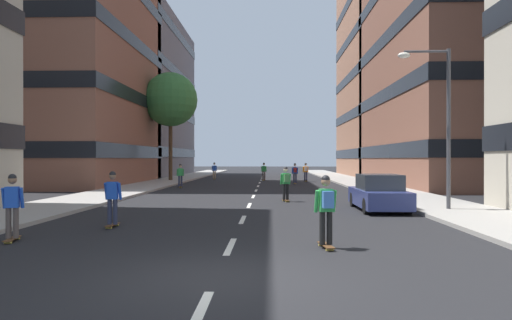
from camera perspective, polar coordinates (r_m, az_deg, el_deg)
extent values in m
plane|color=black|center=(38.20, 0.34, -3.10)|extent=(178.51, 178.51, 0.00)
cube|color=#9E9991|center=(42.99, -11.08, -2.64)|extent=(3.71, 81.82, 0.14)
cube|color=#9E9991|center=(42.58, 12.13, -2.67)|extent=(3.71, 81.82, 0.14)
cube|color=silver|center=(6.81, -7.10, -18.45)|extent=(0.16, 2.20, 0.01)
cube|color=silver|center=(11.63, -3.20, -10.61)|extent=(0.16, 2.20, 0.01)
cube|color=silver|center=(16.55, -1.66, -7.38)|extent=(0.16, 2.20, 0.01)
cube|color=silver|center=(21.51, -0.84, -5.63)|extent=(0.16, 2.20, 0.01)
cube|color=silver|center=(26.49, -0.33, -4.54)|extent=(0.16, 2.20, 0.01)
cube|color=silver|center=(31.47, 0.01, -3.79)|extent=(0.16, 2.20, 0.01)
cube|color=silver|center=(36.46, 0.26, -3.25)|extent=(0.16, 2.20, 0.01)
cube|color=silver|center=(41.45, 0.46, -2.83)|extent=(0.16, 2.20, 0.01)
cube|color=silver|center=(46.44, 0.61, -2.51)|extent=(0.16, 2.20, 0.01)
cube|color=silver|center=(51.43, 0.73, -2.25)|extent=(0.16, 2.20, 0.01)
cube|color=silver|center=(56.43, 0.83, -2.04)|extent=(0.16, 2.20, 0.01)
cube|color=silver|center=(61.42, 0.91, -1.86)|extent=(0.16, 2.20, 0.01)
cube|color=silver|center=(66.42, 0.98, -1.70)|extent=(0.16, 2.20, 0.01)
cube|color=silver|center=(71.42, 1.04, -1.57)|extent=(0.16, 2.20, 0.01)
cube|color=brown|center=(44.46, -23.81, 15.37)|extent=(14.22, 17.98, 27.69)
cube|color=black|center=(42.90, -23.80, 0.95)|extent=(14.34, 18.10, 1.10)
cube|color=black|center=(43.21, -23.80, 7.08)|extent=(14.34, 18.10, 1.10)
cube|color=black|center=(44.01, -23.81, 13.05)|extent=(14.34, 18.10, 1.10)
cube|color=slate|center=(60.80, -16.08, 7.31)|extent=(14.22, 22.21, 19.48)
cube|color=black|center=(60.34, -16.07, 0.87)|extent=(14.34, 22.33, 1.10)
cube|color=black|center=(60.59, -16.08, 5.48)|extent=(14.34, 22.33, 1.10)
cube|color=black|center=(61.24, -16.08, 10.02)|extent=(14.34, 22.33, 1.10)
cube|color=black|center=(62.25, -16.09, 14.44)|extent=(14.34, 22.33, 1.10)
cube|color=black|center=(42.07, 25.02, 0.98)|extent=(14.34, 21.84, 1.10)
cube|color=black|center=(42.40, 25.03, 7.27)|extent=(14.34, 21.84, 1.10)
cube|color=black|center=(43.22, 25.04, 13.39)|extent=(14.34, 21.84, 1.10)
cube|color=#9E6B51|center=(61.90, 17.95, 15.32)|extent=(14.22, 18.30, 36.73)
cube|color=black|center=(59.75, 17.93, 0.72)|extent=(14.34, 18.42, 1.10)
cube|color=black|center=(59.97, 17.94, 5.11)|extent=(14.34, 18.42, 1.10)
cube|color=black|center=(60.54, 17.94, 9.44)|extent=(14.34, 18.42, 1.10)
cube|color=black|center=(61.44, 17.95, 13.67)|extent=(14.34, 18.42, 1.10)
cube|color=black|center=(62.68, 17.95, 17.76)|extent=(14.34, 18.42, 1.10)
cube|color=navy|center=(20.13, 14.93, -4.53)|extent=(1.80, 4.40, 0.70)
cube|color=#2D3338|center=(19.94, 15.02, -2.65)|extent=(1.60, 2.10, 0.64)
cylinder|color=black|center=(21.40, 11.95, -4.81)|extent=(0.22, 0.64, 0.64)
cylinder|color=black|center=(21.74, 16.12, -4.74)|extent=(0.22, 0.64, 0.64)
cylinder|color=black|center=(18.56, 13.53, -5.58)|extent=(0.22, 0.64, 0.64)
cylinder|color=black|center=(18.95, 18.29, -5.47)|extent=(0.22, 0.64, 0.64)
cylinder|color=#4C3823|center=(44.79, -10.54, 1.33)|extent=(0.36, 0.36, 5.90)
sphere|color=#387A3D|center=(45.13, -10.54, 7.38)|extent=(5.16, 5.16, 5.16)
cylinder|color=#3F3F44|center=(20.29, 22.74, 3.58)|extent=(0.16, 0.16, 6.50)
cylinder|color=#3F3F44|center=(20.42, 20.33, 12.49)|extent=(1.80, 0.10, 0.10)
ellipsoid|color=silver|center=(20.13, 17.85, 12.24)|extent=(0.50, 0.30, 0.24)
cube|color=brown|center=(11.47, 8.65, -10.36)|extent=(0.34, 0.92, 0.02)
cylinder|color=#D8BF4C|center=(11.78, 8.21, -10.31)|extent=(0.19, 0.10, 0.07)
cylinder|color=#D8BF4C|center=(11.18, 9.12, -10.89)|extent=(0.19, 0.10, 0.07)
cylinder|color=black|center=(11.38, 8.21, -8.34)|extent=(0.16, 0.16, 0.80)
cylinder|color=black|center=(11.43, 9.09, -8.31)|extent=(0.16, 0.16, 0.80)
cube|color=green|center=(11.32, 8.65, -4.95)|extent=(0.35, 0.25, 0.55)
cylinder|color=green|center=(11.31, 7.51, -5.09)|extent=(0.13, 0.24, 0.55)
cylinder|color=green|center=(11.44, 9.64, -5.03)|extent=(0.13, 0.24, 0.55)
sphere|color=#997051|center=(11.31, 8.62, -2.64)|extent=(0.22, 0.22, 0.22)
sphere|color=black|center=(11.31, 8.62, -2.39)|extent=(0.21, 0.21, 0.21)
cube|color=#3F72BF|center=(11.15, 8.91, -4.87)|extent=(0.28, 0.20, 0.40)
cube|color=brown|center=(49.12, -5.18, -2.27)|extent=(0.34, 0.92, 0.02)
cylinder|color=#D8BF4C|center=(49.44, -5.19, -2.31)|extent=(0.19, 0.10, 0.07)
cylinder|color=#D8BF4C|center=(48.80, -5.17, -2.34)|extent=(0.19, 0.10, 0.07)
cylinder|color=tan|center=(49.10, -5.29, -1.79)|extent=(0.16, 0.16, 0.80)
cylinder|color=tan|center=(49.11, -5.08, -1.79)|extent=(0.16, 0.16, 0.80)
cube|color=blue|center=(49.09, -5.18, -1.01)|extent=(0.35, 0.25, 0.55)
cylinder|color=blue|center=(49.13, -5.44, -1.04)|extent=(0.12, 0.24, 0.55)
cylinder|color=blue|center=(49.14, -4.93, -1.04)|extent=(0.12, 0.24, 0.55)
sphere|color=beige|center=(49.10, -5.18, -0.47)|extent=(0.22, 0.22, 0.22)
sphere|color=black|center=(49.10, -5.18, -0.42)|extent=(0.21, 0.21, 0.21)
cube|color=brown|center=(23.42, 3.70, -4.96)|extent=(0.40, 0.92, 0.02)
cylinder|color=#D8BF4C|center=(23.73, 3.50, -5.01)|extent=(0.19, 0.11, 0.07)
cylinder|color=#D8BF4C|center=(23.12, 3.91, -5.15)|extent=(0.19, 0.11, 0.07)
cylinder|color=black|center=(23.36, 3.49, -3.96)|extent=(0.17, 0.17, 0.80)
cylinder|color=black|center=(23.41, 3.91, -3.95)|extent=(0.17, 0.17, 0.80)
cube|color=green|center=(23.35, 3.70, -2.31)|extent=(0.36, 0.27, 0.55)
cylinder|color=green|center=(23.34, 3.15, -2.37)|extent=(0.14, 0.24, 0.55)
cylinder|color=green|center=(23.46, 4.19, -2.36)|extent=(0.14, 0.24, 0.55)
sphere|color=beige|center=(23.35, 3.69, -1.19)|extent=(0.22, 0.22, 0.22)
sphere|color=black|center=(23.35, 3.69, -1.07)|extent=(0.21, 0.21, 0.21)
cube|color=#4C8C4C|center=(23.17, 3.82, -2.25)|extent=(0.29, 0.22, 0.40)
cube|color=brown|center=(39.89, 4.85, -2.84)|extent=(0.24, 0.91, 0.02)
cylinder|color=#D8BF4C|center=(40.21, 4.81, -2.88)|extent=(0.18, 0.08, 0.07)
cylinder|color=#D8BF4C|center=(39.58, 4.89, -2.93)|extent=(0.18, 0.08, 0.07)
cylinder|color=#2D334C|center=(39.86, 4.72, -2.25)|extent=(0.15, 0.15, 0.80)
cylinder|color=#2D334C|center=(39.88, 4.98, -2.25)|extent=(0.15, 0.15, 0.80)
cube|color=blue|center=(39.85, 4.85, -1.28)|extent=(0.33, 0.21, 0.55)
cylinder|color=blue|center=(39.88, 4.53, -1.32)|extent=(0.10, 0.23, 0.55)
cylinder|color=blue|center=(39.92, 5.16, -1.32)|extent=(0.10, 0.23, 0.55)
sphere|color=beige|center=(39.86, 4.85, -0.62)|extent=(0.22, 0.22, 0.22)
sphere|color=black|center=(39.86, 4.85, -0.55)|extent=(0.21, 0.21, 0.21)
cube|color=#A52626|center=(39.67, 4.87, -1.24)|extent=(0.27, 0.17, 0.40)
cube|color=brown|center=(35.06, -9.35, -3.26)|extent=(0.42, 0.92, 0.02)
cylinder|color=#D8BF4C|center=(35.38, -9.38, -3.30)|extent=(0.19, 0.11, 0.07)
cylinder|color=#D8BF4C|center=(34.75, -9.32, -3.37)|extent=(0.19, 0.11, 0.07)
cylinder|color=#2D334C|center=(35.04, -9.50, -2.59)|extent=(0.17, 0.17, 0.80)
cylinder|color=#2D334C|center=(35.05, -9.21, -2.58)|extent=(0.17, 0.17, 0.80)
cube|color=green|center=(35.02, -9.35, -1.48)|extent=(0.36, 0.27, 0.55)
cylinder|color=green|center=(35.05, -9.72, -1.52)|extent=(0.14, 0.24, 0.55)
cylinder|color=green|center=(35.08, -9.00, -1.52)|extent=(0.14, 0.24, 0.55)
sphere|color=tan|center=(35.02, -9.36, -0.74)|extent=(0.22, 0.22, 0.22)
sphere|color=black|center=(35.02, -9.36, -0.65)|extent=(0.21, 0.21, 0.21)
cube|color=brown|center=(45.94, 0.97, -2.44)|extent=(0.35, 0.92, 0.02)
cylinder|color=#D8BF4C|center=(46.26, 1.05, -2.48)|extent=(0.19, 0.10, 0.07)
cylinder|color=#D8BF4C|center=(45.63, 0.90, -2.52)|extent=(0.19, 0.10, 0.07)
cylinder|color=#594C47|center=(45.94, 0.86, -1.93)|extent=(0.16, 0.16, 0.80)
cylinder|color=#594C47|center=(45.91, 1.08, -1.93)|extent=(0.16, 0.16, 0.80)
cube|color=green|center=(45.91, 0.97, -1.09)|extent=(0.35, 0.25, 0.55)
cylinder|color=green|center=(46.00, 0.72, -1.12)|extent=(0.13, 0.24, 0.55)
cylinder|color=green|center=(45.92, 1.26, -1.12)|extent=(0.13, 0.24, 0.55)
sphere|color=#997051|center=(45.92, 0.98, -0.52)|extent=(0.22, 0.22, 0.22)
sphere|color=black|center=(45.92, 0.98, -0.46)|extent=(0.21, 0.21, 0.21)
cube|color=brown|center=(44.11, 6.17, -2.55)|extent=(0.31, 0.92, 0.02)
cylinder|color=#D8BF4C|center=(44.42, 6.09, -2.59)|extent=(0.19, 0.09, 0.07)
cylinder|color=#D8BF4C|center=(43.80, 6.25, -2.63)|extent=(0.19, 0.09, 0.07)
cylinder|color=#2D334C|center=(44.07, 6.06, -2.02)|extent=(0.16, 0.16, 0.80)
cylinder|color=#2D334C|center=(44.11, 6.29, -2.02)|extent=(0.16, 0.16, 0.80)
cube|color=orange|center=(44.07, 6.17, -1.14)|extent=(0.34, 0.24, 0.55)
cylinder|color=orange|center=(44.08, 5.88, -1.18)|extent=(0.12, 0.24, 0.55)
cylinder|color=orange|center=(44.16, 6.44, -1.17)|extent=(0.12, 0.24, 0.55)
sphere|color=#997051|center=(44.08, 6.17, -0.55)|extent=(0.22, 0.22, 0.22)
sphere|color=black|center=(44.08, 6.17, -0.48)|extent=(0.21, 0.21, 0.21)
cube|color=beige|center=(43.89, 6.22, -1.11)|extent=(0.28, 0.19, 0.40)
cube|color=brown|center=(13.80, -27.95, -8.59)|extent=(0.39, 0.92, 0.02)
cylinder|color=#D8BF4C|center=(14.11, -27.56, -8.59)|extent=(0.19, 0.11, 0.07)
cylinder|color=#D8BF4C|center=(13.50, -28.35, -8.98)|extent=(0.19, 0.11, 0.07)
cylinder|color=#594C47|center=(13.77, -28.31, -6.88)|extent=(0.17, 0.17, 0.80)
cylinder|color=#594C47|center=(13.72, -27.59, -6.90)|extent=(0.17, 0.17, 0.80)
cube|color=blue|center=(13.68, -27.95, -4.08)|extent=(0.36, 0.27, 0.55)
cylinder|color=blue|center=(13.79, -28.77, -4.16)|extent=(0.14, 0.24, 0.55)
cylinder|color=blue|center=(13.66, -27.01, -4.20)|extent=(0.14, 0.24, 0.55)
sphere|color=#997051|center=(13.67, -27.93, -2.17)|extent=(0.22, 0.22, 0.22)
sphere|color=black|center=(13.67, -27.93, -1.96)|extent=(0.21, 0.21, 0.21)
cube|color=brown|center=(15.42, -17.35, -7.65)|extent=(0.21, 0.90, 0.02)
cylinder|color=#D8BF4C|center=(15.72, -16.95, -7.67)|extent=(0.18, 0.07, 0.07)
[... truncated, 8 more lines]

